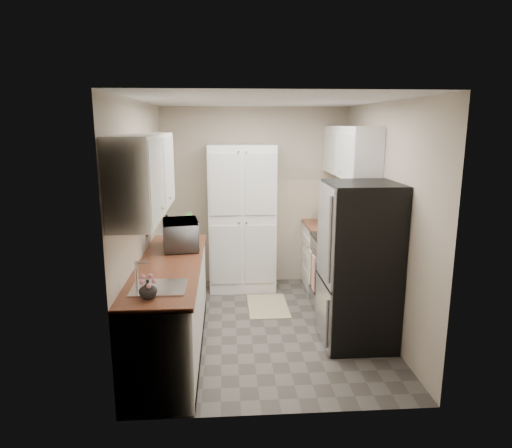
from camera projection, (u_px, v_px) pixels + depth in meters
name	position (u px, v px, depth m)	size (l,w,h in m)	color
ground	(264.00, 327.00, 5.20)	(3.20, 3.20, 0.00)	#56514C
room_shell	(264.00, 186.00, 4.84)	(2.64, 3.24, 2.52)	beige
pantry_cabinet	(242.00, 218.00, 6.25)	(0.90, 0.55, 2.00)	white
base_cabinet_left	(171.00, 308.00, 4.62)	(0.60, 2.30, 0.88)	white
countertop_left	(169.00, 265.00, 4.52)	(0.63, 2.33, 0.04)	brown
base_cabinet_right	(328.00, 258.00, 6.33)	(0.60, 0.80, 0.88)	white
countertop_right	(329.00, 226.00, 6.23)	(0.63, 0.83, 0.04)	brown
electric_range	(342.00, 274.00, 5.54)	(0.71, 0.78, 1.13)	#B7B7BC
refrigerator	(359.00, 265.00, 4.68)	(0.70, 0.72, 1.70)	#B7B7BC
microwave	(181.00, 235.00, 5.02)	(0.56, 0.38, 0.31)	silver
wine_bottle	(167.00, 230.00, 5.25)	(0.08, 0.08, 0.30)	black
flower_vase	(148.00, 289.00, 3.58)	(0.14, 0.14, 0.15)	silver
cutting_board	(190.00, 225.00, 5.55)	(0.02, 0.23, 0.29)	#408D38
toaster_oven	(335.00, 215.00, 6.28)	(0.33, 0.42, 0.24)	#B8B9BD
fruit_basket	(336.00, 202.00, 6.25)	(0.28, 0.28, 0.12)	orange
kitchen_mat	(268.00, 306.00, 5.78)	(0.49, 0.79, 0.01)	#CAB689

